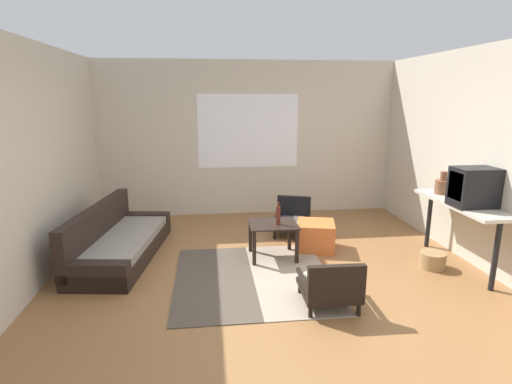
{
  "coord_description": "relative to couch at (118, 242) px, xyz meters",
  "views": [
    {
      "loc": [
        -0.7,
        -4.08,
        2.09
      ],
      "look_at": [
        -0.11,
        0.93,
        0.88
      ],
      "focal_mm": 28.18,
      "sensor_mm": 36.0,
      "label": 1
    }
  ],
  "objects": [
    {
      "name": "couch",
      "position": [
        0.0,
        0.0,
        0.0
      ],
      "size": [
        1.06,
        2.17,
        0.7
      ],
      "color": "black",
      "rests_on": "ground"
    },
    {
      "name": "area_rug",
      "position": [
        1.71,
        -0.85,
        -0.2
      ],
      "size": [
        1.82,
        1.95,
        0.01
      ],
      "color": "#4C4238",
      "rests_on": "ground"
    },
    {
      "name": "side_wall_right",
      "position": [
        4.59,
        -0.81,
        1.14
      ],
      "size": [
        0.12,
        6.6,
        2.7
      ],
      "primitive_type": "cube",
      "color": "beige",
      "rests_on": "ground"
    },
    {
      "name": "wicker_basket",
      "position": [
        3.96,
        -0.82,
        -0.11
      ],
      "size": [
        0.31,
        0.31,
        0.2
      ],
      "primitive_type": "cylinder",
      "color": "#9E7A4C",
      "rests_on": "ground"
    },
    {
      "name": "console_shelf",
      "position": [
        4.29,
        -0.79,
        0.53
      ],
      "size": [
        0.45,
        1.47,
        0.83
      ],
      "color": "beige",
      "rests_on": "ground"
    },
    {
      "name": "ground_plane",
      "position": [
        1.93,
        -1.11,
        -0.21
      ],
      "size": [
        7.8,
        7.8,
        0.0
      ],
      "primitive_type": "plane",
      "color": "olive"
    },
    {
      "name": "glass_bottle",
      "position": [
        2.09,
        -0.3,
        0.39
      ],
      "size": [
        0.06,
        0.06,
        0.3
      ],
      "color": "#5B2319",
      "rests_on": "coffee_table"
    },
    {
      "name": "far_wall_with_window",
      "position": [
        1.93,
        1.95,
        1.14
      ],
      "size": [
        5.6,
        0.13,
        2.7
      ],
      "color": "beige",
      "rests_on": "ground"
    },
    {
      "name": "clay_vase",
      "position": [
        4.29,
        -0.35,
        0.73
      ],
      "size": [
        0.2,
        0.2,
        0.3
      ],
      "color": "brown",
      "rests_on": "console_shelf"
    },
    {
      "name": "armchair_striped_foreground",
      "position": [
        2.4,
        -1.62,
        0.03
      ],
      "size": [
        0.58,
        0.6,
        0.54
      ],
      "color": "black",
      "rests_on": "ground"
    },
    {
      "name": "side_wall_left",
      "position": [
        -0.73,
        -0.81,
        1.14
      ],
      "size": [
        0.12,
        6.6,
        2.7
      ],
      "primitive_type": "cube",
      "color": "beige",
      "rests_on": "ground"
    },
    {
      "name": "armchair_by_window",
      "position": [
        2.49,
        0.68,
        0.03
      ],
      "size": [
        0.69,
        0.72,
        0.55
      ],
      "color": "black",
      "rests_on": "ground"
    },
    {
      "name": "coffee_table",
      "position": [
        2.04,
        -0.26,
        0.17
      ],
      "size": [
        0.63,
        0.55,
        0.47
      ],
      "color": "black",
      "rests_on": "ground"
    },
    {
      "name": "crt_television",
      "position": [
        4.28,
        -0.97,
        0.85
      ],
      "size": [
        0.48,
        0.34,
        0.46
      ],
      "color": "black",
      "rests_on": "console_shelf"
    },
    {
      "name": "ottoman_orange",
      "position": [
        2.68,
        -0.02,
        -0.02
      ],
      "size": [
        0.61,
        0.61,
        0.39
      ],
      "primitive_type": "cube",
      "rotation": [
        0.0,
        0.0,
        -0.23
      ],
      "color": "#D1662D",
      "rests_on": "ground"
    }
  ]
}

